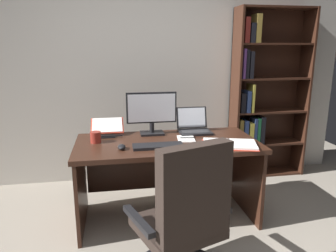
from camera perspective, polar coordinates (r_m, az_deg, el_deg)
name	(u,v)px	position (r m, az deg, el deg)	size (l,w,h in m)	color
wall_back	(144,73)	(3.77, -4.30, 9.50)	(4.81, 0.12, 2.52)	beige
desk	(166,160)	(2.95, -0.41, -6.07)	(1.60, 0.78, 0.74)	#381E14
bookshelf	(261,100)	(3.98, 16.24, 4.51)	(0.90, 0.28, 1.99)	#381E14
office_chair	(184,227)	(2.15, 2.86, -17.57)	(0.70, 0.62, 1.01)	black
monitor	(152,113)	(3.01, -2.94, 2.27)	(0.47, 0.16, 0.40)	black
laptop	(194,127)	(3.12, 4.64, -0.20)	(0.30, 0.29, 0.23)	black
keyboard	(158,146)	(2.65, -1.77, -3.59)	(0.42, 0.15, 0.02)	black
computer_mouse	(122,147)	(2.62, -8.29, -3.72)	(0.06, 0.10, 0.04)	black
reading_stand_with_book	(107,127)	(3.08, -10.79, -0.22)	(0.31, 0.27, 0.14)	black
open_binder	(229,144)	(2.75, 10.93, -3.20)	(0.52, 0.41, 0.02)	#DB422D
notepad	(186,139)	(2.88, 3.24, -2.29)	(0.15, 0.21, 0.01)	white
pen	(188,138)	(2.88, 3.63, -2.10)	(0.01, 0.01, 0.14)	black
coffee_mug	(96,137)	(2.84, -12.80, -1.97)	(0.09, 0.09, 0.10)	maroon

